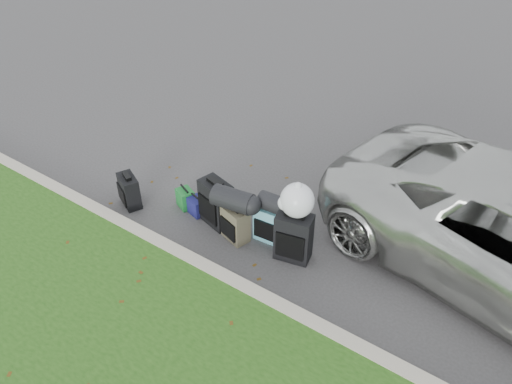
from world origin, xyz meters
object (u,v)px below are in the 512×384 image
Objects in this scene: tote_green at (185,198)px; tote_navy at (197,206)px; suitcase_teal at (268,224)px; suitcase_small_black at (129,191)px; suitcase_large_black_left at (216,203)px; suitcase_large_black_right at (294,237)px; suitcase_olive at (235,224)px.

tote_green is 0.26m from tote_navy.
suitcase_teal reaches higher than tote_green.
suitcase_teal reaches higher than suitcase_small_black.
tote_navy is at bearing -178.10° from suitcase_teal.
suitcase_large_black_right is (1.28, 0.00, 0.00)m from suitcase_large_black_left.
suitcase_small_black is 2.20m from suitcase_teal.
tote_navy is (-1.64, -0.02, -0.22)m from suitcase_large_black_right.
suitcase_large_black_left is 1.28m from suitcase_large_black_right.
suitcase_large_black_right is at bearing 22.88° from tote_green.
suitcase_small_black is 0.72× the size of suitcase_large_black_left.
tote_navy is at bearing 168.16° from suitcase_large_black_right.
tote_green is (-1.42, -0.10, -0.12)m from suitcase_teal.
suitcase_large_black_left is at bearing 179.58° from suitcase_olive.
tote_green is at bearing 56.83° from suitcase_small_black.
suitcase_small_black reaches higher than tote_navy.
suitcase_olive is 1.79× the size of tote_green.
tote_navy is (0.25, -0.04, -0.01)m from tote_green.
suitcase_large_black_left is 1.30× the size of suitcase_teal.
tote_green is 1.10× the size of tote_navy.
suitcase_large_black_left is 2.60× the size of tote_navy.
suitcase_large_black_left is 0.82m from suitcase_teal.
suitcase_large_black_right is at bearing 34.73° from suitcase_small_black.
suitcase_olive is 0.86m from suitcase_large_black_right.
suitcase_small_black is 0.71× the size of suitcase_large_black_right.
suitcase_large_black_left is 1.33× the size of suitcase_olive.
suitcase_olive is (0.43, -0.13, -0.08)m from suitcase_large_black_left.
suitcase_large_black_right is (0.85, 0.13, 0.09)m from suitcase_olive.
tote_navy is at bearing -171.93° from suitcase_olive.
suitcase_teal is 1.83× the size of tote_green.
suitcase_teal is 1.43m from tote_green.
tote_navy is (0.97, 0.40, -0.12)m from suitcase_small_black.
suitcase_teal is 0.49m from suitcase_large_black_right.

